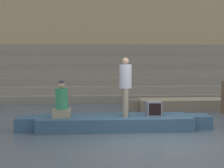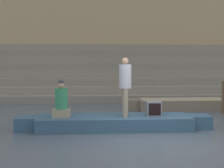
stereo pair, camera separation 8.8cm
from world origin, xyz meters
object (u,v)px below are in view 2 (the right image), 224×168
at_px(person_standing, 125,83).
at_px(person_rowing, 61,103).
at_px(tv_set, 153,108).
at_px(mooring_post, 223,98).
at_px(rowboat_main, 114,122).
at_px(moored_boat_shore, 183,104).

height_order(person_standing, person_rowing, person_standing).
xyz_separation_m(tv_set, mooring_post, (3.29, 2.51, 0.02)).
distance_m(person_rowing, mooring_post, 6.66).
height_order(rowboat_main, mooring_post, mooring_post).
height_order(moored_boat_shore, mooring_post, mooring_post).
height_order(rowboat_main, moored_boat_shore, moored_boat_shore).
distance_m(tv_set, mooring_post, 4.14).
relative_size(moored_boat_shore, mooring_post, 3.86).
height_order(rowboat_main, tv_set, tv_set).
xyz_separation_m(person_standing, moored_boat_shore, (2.92, 3.83, -1.20)).
bearing_deg(person_standing, moored_boat_shore, 69.33).
distance_m(moored_boat_shore, mooring_post, 1.82).
bearing_deg(person_rowing, tv_set, 0.69).
distance_m(rowboat_main, moored_boat_shore, 4.96).
bearing_deg(mooring_post, rowboat_main, -150.94).
bearing_deg(person_standing, rowboat_main, -178.01).
xyz_separation_m(rowboat_main, moored_boat_shore, (3.25, 3.75, 0.02)).
bearing_deg(moored_boat_shore, person_standing, -130.37).
height_order(person_standing, moored_boat_shore, person_standing).
bearing_deg(tv_set, rowboat_main, 173.07).
relative_size(person_rowing, tv_set, 2.50).
distance_m(rowboat_main, person_rowing, 1.73).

